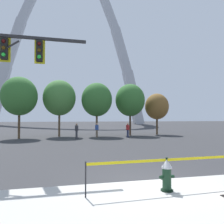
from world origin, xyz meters
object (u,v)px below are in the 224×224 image
(monument_arch, at_px, (71,51))
(pedestrian_walking_right, at_px, (77,131))
(fire_hydrant, at_px, (167,175))
(pedestrian_standing_center, at_px, (97,130))
(pedestrian_walking_left, at_px, (128,130))

(monument_arch, height_order, pedestrian_walking_right, monument_arch)
(fire_hydrant, xyz_separation_m, pedestrian_standing_center, (0.78, 17.88, 0.35))
(pedestrian_standing_center, xyz_separation_m, pedestrian_walking_right, (-2.31, -1.27, 0.00))
(fire_hydrant, xyz_separation_m, monument_arch, (-0.32, 65.03, 23.46))
(pedestrian_standing_center, relative_size, pedestrian_walking_right, 1.00)
(fire_hydrant, relative_size, pedestrian_walking_right, 0.62)
(pedestrian_walking_right, bearing_deg, fire_hydrant, -84.75)
(monument_arch, bearing_deg, pedestrian_walking_left, -84.78)
(monument_arch, xyz_separation_m, pedestrian_walking_right, (-1.21, -48.41, -23.11))
(monument_arch, bearing_deg, pedestrian_standing_center, -88.66)
(monument_arch, distance_m, pedestrian_standing_center, 52.52)
(fire_hydrant, bearing_deg, pedestrian_walking_left, 76.49)
(pedestrian_walking_left, bearing_deg, pedestrian_standing_center, 163.99)
(fire_hydrant, bearing_deg, pedestrian_walking_right, 95.25)
(fire_hydrant, relative_size, monument_arch, 0.02)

